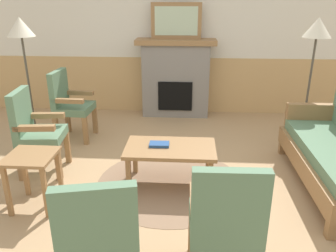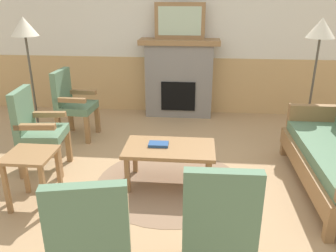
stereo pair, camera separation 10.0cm
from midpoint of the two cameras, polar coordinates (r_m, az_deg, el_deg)
ground_plane at (r=3.81m, az=-1.11°, el=-9.65°), size 14.00×14.00×0.00m
wall_back at (r=5.90m, az=0.97°, el=14.90°), size 7.20×0.14×2.70m
fireplace at (r=5.76m, az=0.80°, el=8.12°), size 1.30×0.44×1.28m
framed_picture at (r=5.63m, az=0.85°, el=17.15°), size 0.80×0.04×0.56m
coffee_table at (r=3.65m, az=-0.39°, el=-4.27°), size 0.96×0.56×0.44m
round_rug at (r=3.83m, az=-0.38°, el=-9.44°), size 1.62×1.62×0.01m
book_on_table at (r=3.65m, az=-2.26°, el=-3.08°), size 0.21×0.14×0.03m
armchair_near_fireplace at (r=4.15m, az=-22.04°, el=-0.35°), size 0.53×0.53×0.98m
armchair_by_window_left at (r=5.01m, az=-16.78°, el=3.86°), size 0.50×0.50×0.98m
armchair_front_left at (r=2.40m, az=8.40°, el=-15.13°), size 0.49×0.49×0.98m
armchair_front_center at (r=2.28m, az=-12.72°, el=-17.69°), size 0.57×0.57×0.98m
side_table at (r=3.51m, az=-22.53°, el=-6.20°), size 0.44×0.44×0.55m
floor_lamp_by_couch at (r=4.93m, az=23.03°, el=13.69°), size 0.36×0.36×1.68m
floor_lamp_by_chairs at (r=5.08m, az=-23.84°, el=13.75°), size 0.36×0.36×1.68m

